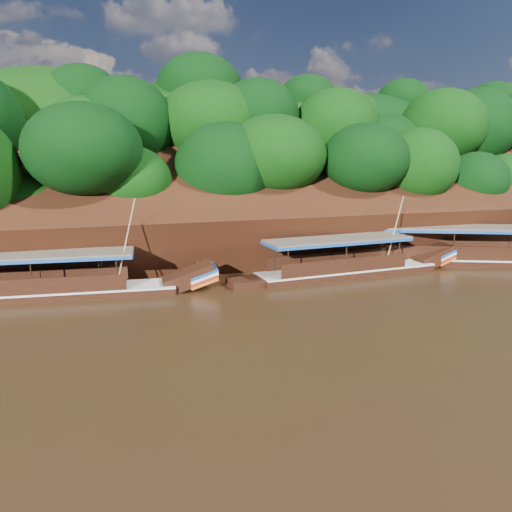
{
  "coord_description": "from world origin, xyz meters",
  "views": [
    {
      "loc": [
        -12.49,
        -20.91,
        7.86
      ],
      "look_at": [
        -3.67,
        7.0,
        1.7
      ],
      "focal_mm": 35.0,
      "sensor_mm": 36.0,
      "label": 1
    }
  ],
  "objects": [
    {
      "name": "ground",
      "position": [
        0.0,
        0.0,
        0.0
      ],
      "size": [
        160.0,
        160.0,
        0.0
      ],
      "primitive_type": "plane",
      "color": "black",
      "rests_on": "ground"
    },
    {
      "name": "riverbank",
      "position": [
        -0.01,
        22.73,
        1.89
      ],
      "size": [
        120.0,
        30.06,
        19.4
      ],
      "color": "#32170B",
      "rests_on": "ground"
    },
    {
      "name": "boat_0",
      "position": [
        12.59,
        7.38,
        0.61
      ],
      "size": [
        16.14,
        8.42,
        7.15
      ],
      "rotation": [
        0.0,
        0.0,
        -0.4
      ],
      "color": "black",
      "rests_on": "ground"
    },
    {
      "name": "boat_1",
      "position": [
        3.31,
        7.2,
        0.56
      ],
      "size": [
        14.51,
        3.27,
        5.52
      ],
      "rotation": [
        0.0,
        0.0,
        0.07
      ],
      "color": "black",
      "rests_on": "ground"
    },
    {
      "name": "boat_2",
      "position": [
        -14.36,
        7.51,
        0.56
      ],
      "size": [
        15.78,
        3.59,
        5.81
      ],
      "rotation": [
        0.0,
        0.0,
        -0.1
      ],
      "color": "black",
      "rests_on": "ground"
    },
    {
      "name": "reeds",
      "position": [
        -3.56,
        9.44,
        0.85
      ],
      "size": [
        49.02,
        2.52,
        2.18
      ],
      "color": "#3B731C",
      "rests_on": "ground"
    }
  ]
}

